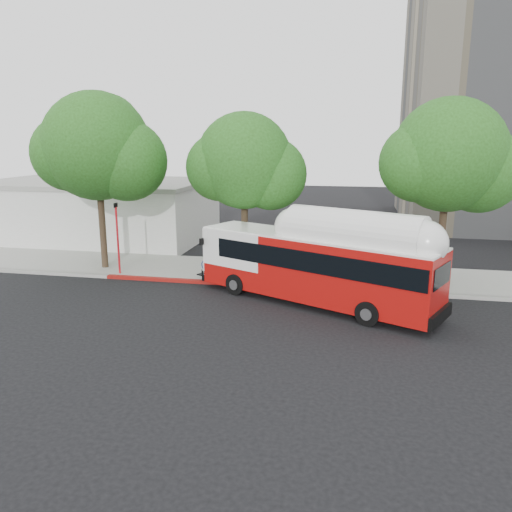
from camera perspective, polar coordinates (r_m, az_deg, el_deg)
The scene contains 10 objects.
ground at distance 21.48m, azimuth -2.16°, elevation -6.42°, with size 120.00×120.00×0.00m, color black.
sidewalk at distance 27.54m, azimuth 0.98°, elevation -1.81°, with size 60.00×5.00×0.15m, color gray.
curb_strip at distance 25.08m, azimuth -0.09°, elevation -3.32°, with size 60.00×0.30×0.15m, color gray.
red_curb_segment at distance 25.81m, azimuth -6.64°, elevation -2.91°, with size 10.00×0.32×0.16m, color maroon.
street_tree_left at distance 28.51m, azimuth -16.80°, elevation 11.45°, with size 6.67×5.80×9.74m.
street_tree_mid at distance 26.31m, azimuth -0.44°, elevation 10.37°, with size 5.75×5.00×8.62m.
street_tree_right at distance 25.97m, azimuth 22.06°, elevation 10.16°, with size 6.21×5.40×9.18m.
low_commercial_bldg at distance 38.87m, azimuth -17.73°, elevation 5.12°, with size 16.20×10.20×4.25m.
transit_bus at distance 22.23m, azimuth 6.84°, elevation -1.38°, with size 11.65×7.01×3.53m.
signal_pole at distance 27.52m, azimuth -15.52°, elevation 1.88°, with size 0.11×0.37×3.96m.
Camera 1 is at (4.75, -19.66, 7.23)m, focal length 35.00 mm.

